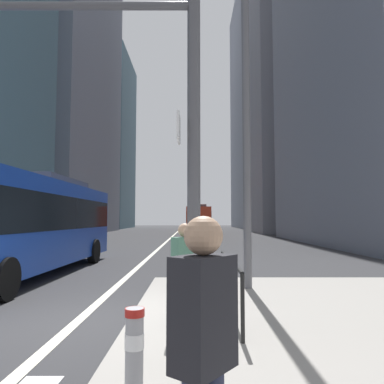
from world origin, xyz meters
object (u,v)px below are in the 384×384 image
at_px(car_oncoming_mid, 89,228).
at_px(traffic_signal_gantry, 60,85).
at_px(city_bus_blue_oncoming, 26,220).
at_px(pedestrian_walking, 183,270).
at_px(pedestrian_far, 202,349).
at_px(car_receding_near, 196,225).
at_px(car_receding_far, 201,224).
at_px(bollard_left, 133,346).
at_px(street_lamp_post, 245,88).
at_px(city_bus_red_receding, 196,219).

relative_size(car_oncoming_mid, traffic_signal_gantry, 0.61).
relative_size(city_bus_blue_oncoming, traffic_signal_gantry, 1.68).
height_order(traffic_signal_gantry, pedestrian_walking, traffic_signal_gantry).
bearing_deg(pedestrian_walking, pedestrian_far, -87.18).
distance_m(car_receding_near, car_receding_far, 8.43).
bearing_deg(city_bus_blue_oncoming, car_receding_far, 81.84).
bearing_deg(car_oncoming_mid, car_receding_near, 63.37).
bearing_deg(car_receding_far, bollard_left, -92.35).
relative_size(city_bus_blue_oncoming, street_lamp_post, 1.40).
height_order(car_oncoming_mid, car_receding_near, same).
xyz_separation_m(street_lamp_post, pedestrian_far, (-1.34, -7.08, -4.16)).
height_order(city_bus_red_receding, traffic_signal_gantry, traffic_signal_gantry).
height_order(traffic_signal_gantry, street_lamp_post, street_lamp_post).
relative_size(city_bus_red_receding, street_lamp_post, 1.42).
relative_size(traffic_signal_gantry, pedestrian_walking, 4.04).
relative_size(car_receding_near, car_receding_far, 1.04).
bearing_deg(car_oncoming_mid, street_lamp_post, -66.40).
height_order(bollard_left, pedestrian_walking, pedestrian_walking).
height_order(city_bus_red_receding, street_lamp_post, street_lamp_post).
relative_size(car_oncoming_mid, pedestrian_far, 2.32).
height_order(car_receding_near, pedestrian_far, car_receding_near).
bearing_deg(city_bus_red_receding, car_receding_near, 89.09).
relative_size(car_receding_far, traffic_signal_gantry, 0.64).
bearing_deg(pedestrian_far, car_oncoming_mid, 106.58).
height_order(car_receding_far, pedestrian_far, car_receding_far).
xyz_separation_m(traffic_signal_gantry, pedestrian_far, (2.29, -3.87, -3.02)).
xyz_separation_m(bollard_left, pedestrian_far, (0.64, -1.52, 0.50)).
bearing_deg(traffic_signal_gantry, car_receding_far, 85.89).
bearing_deg(city_bus_blue_oncoming, car_oncoming_mid, 100.31).
distance_m(street_lamp_post, pedestrian_walking, 5.62).
bearing_deg(pedestrian_far, traffic_signal_gantry, 120.60).
bearing_deg(car_receding_far, car_oncoming_mid, -111.43).
xyz_separation_m(car_receding_near, pedestrian_walking, (-0.89, -48.46, 0.07)).
distance_m(car_receding_near, bollard_left, 50.65).
height_order(car_oncoming_mid, car_receding_far, same).
bearing_deg(traffic_signal_gantry, street_lamp_post, 41.56).
xyz_separation_m(city_bus_red_receding, pedestrian_walking, (-0.69, -36.03, -0.77)).
xyz_separation_m(city_bus_blue_oncoming, car_receding_near, (6.19, 42.29, -0.85)).
relative_size(traffic_signal_gantry, street_lamp_post, 0.84).
height_order(traffic_signal_gantry, bollard_left, traffic_signal_gantry).
xyz_separation_m(bollard_left, pedestrian_walking, (0.45, 2.17, 0.45)).
distance_m(traffic_signal_gantry, pedestrian_far, 5.41).
bearing_deg(car_receding_near, bollard_left, -91.52).
relative_size(city_bus_red_receding, pedestrian_walking, 6.89).
bearing_deg(pedestrian_walking, car_oncoming_mid, 108.28).
bearing_deg(car_oncoming_mid, car_receding_far, 68.57).
xyz_separation_m(car_oncoming_mid, traffic_signal_gantry, (7.19, -27.97, 3.15)).
bearing_deg(pedestrian_walking, city_bus_blue_oncoming, 130.64).
relative_size(city_bus_blue_oncoming, car_oncoming_mid, 2.78).
distance_m(pedestrian_walking, pedestrian_far, 3.69).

